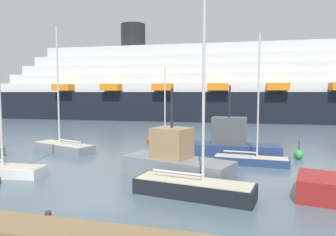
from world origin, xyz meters
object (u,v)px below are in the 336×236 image
sailboat_1 (63,146)px  sailboat_2 (194,186)px  channel_buoy_0 (150,140)px  sailboat_4 (161,161)px  cruise_ship (219,88)px  fishing_boat_2 (175,161)px  channel_buoy_1 (299,155)px  sailboat_0 (251,158)px  fishing_boat_1 (232,142)px

sailboat_1 → sailboat_2: size_ratio=0.97×
sailboat_1 → channel_buoy_0: size_ratio=6.42×
sailboat_4 → channel_buoy_0: (-3.70, 8.97, 0.02)m
sailboat_4 → cruise_ship: cruise_ship is taller
fishing_boat_2 → channel_buoy_1: fishing_boat_2 is taller
sailboat_2 → fishing_boat_2: bearing=126.4°
sailboat_1 → cruise_ship: cruise_ship is taller
sailboat_0 → fishing_boat_2: 6.49m
sailboat_0 → sailboat_2: size_ratio=0.83×
sailboat_1 → sailboat_4: (9.88, -3.14, -0.15)m
sailboat_1 → sailboat_4: sailboat_1 is taller
fishing_boat_2 → sailboat_0: bearing=-116.3°
sailboat_2 → cruise_ship: bearing=102.9°
sailboat_4 → channel_buoy_1: (9.79, 4.93, 0.00)m
channel_buoy_0 → channel_buoy_1: bearing=-16.7°
sailboat_4 → cruise_ship: size_ratio=0.07×
fishing_boat_1 → fishing_boat_2: bearing=68.3°
sailboat_4 → cruise_ship: bearing=94.5°
fishing_boat_2 → channel_buoy_0: fishing_boat_2 is taller
sailboat_1 → sailboat_0: bearing=-164.3°
channel_buoy_1 → cruise_ship: 36.30m
sailboat_1 → fishing_boat_2: sailboat_1 is taller
sailboat_2 → fishing_boat_2: 3.82m
sailboat_2 → channel_buoy_1: sailboat_2 is taller
sailboat_0 → sailboat_4: 6.53m
sailboat_2 → fishing_boat_1: size_ratio=1.50×
channel_buoy_0 → cruise_ship: (4.01, 30.54, 5.63)m
sailboat_2 → sailboat_4: (-3.38, 5.86, -0.19)m
sailboat_0 → channel_buoy_1: 4.58m
cruise_ship → channel_buoy_0: bearing=-99.9°
sailboat_4 → fishing_boat_1: size_ratio=0.93×
sailboat_2 → cruise_ship: (-3.07, 45.37, 5.46)m
fishing_boat_2 → channel_buoy_0: bearing=-46.7°
sailboat_1 → sailboat_4: 10.36m
sailboat_4 → fishing_boat_1: bearing=53.6°
cruise_ship → fishing_boat_2: bearing=-90.7°
channel_buoy_0 → channel_buoy_1: size_ratio=1.19×
fishing_boat_1 → cruise_ship: 34.86m
sailboat_1 → channel_buoy_0: 8.49m
sailboat_4 → fishing_boat_2: sailboat_4 is taller
sailboat_2 → channel_buoy_1: bearing=68.3°
sailboat_4 → channel_buoy_0: size_ratio=4.11×
sailboat_4 → channel_buoy_0: sailboat_4 is taller
sailboat_2 → channel_buoy_0: size_ratio=6.64×
fishing_boat_2 → channel_buoy_0: (-5.33, 11.45, -0.62)m
sailboat_1 → fishing_boat_1: 14.67m
channel_buoy_0 → fishing_boat_2: bearing=-65.0°
sailboat_0 → fishing_boat_2: sailboat_0 is taller
sailboat_0 → fishing_boat_1: (-1.55, 3.15, 0.67)m
sailboat_1 → cruise_ship: 38.17m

